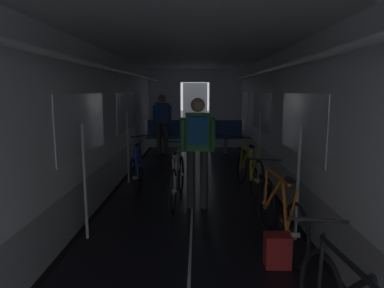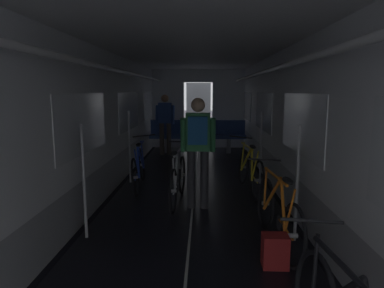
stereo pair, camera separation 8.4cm
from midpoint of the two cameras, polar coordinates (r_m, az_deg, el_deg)
name	(u,v)px [view 1 (the left image)]	position (r m, az deg, el deg)	size (l,w,h in m)	color
train_car_shell	(193,97)	(5.50, -0.35, 7.82)	(3.14, 12.34, 2.57)	black
bench_seat_far_left	(164,133)	(10.10, -4.93, 1.78)	(0.98, 0.51, 0.95)	gray
bench_seat_far_right	(226,133)	(10.08, 5.31, 1.76)	(0.98, 0.51, 0.95)	gray
bicycle_blue	(137,168)	(6.44, -9.36, -3.97)	(0.44, 1.69, 0.95)	black
bicycle_orange	(279,213)	(4.20, 13.55, -11.02)	(0.44, 1.69, 0.95)	black
bicycle_yellow	(249,170)	(6.28, 8.94, -4.29)	(0.49, 1.69, 0.95)	black
person_cyclist_aisle	(198,143)	(5.18, 0.47, 0.17)	(0.53, 0.37, 1.69)	#2D2D33
bicycle_silver_in_aisle	(177,179)	(5.58, -2.84, -5.83)	(0.44, 1.69, 0.93)	black
person_standing_near_bench	(162,120)	(9.68, -5.17, 3.91)	(0.53, 0.23, 1.69)	brown
backpack_on_floor	(277,250)	(3.80, 13.24, -16.67)	(0.26, 0.20, 0.34)	maroon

